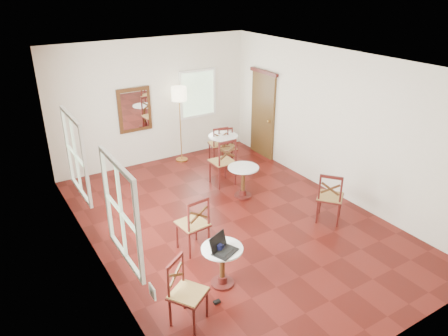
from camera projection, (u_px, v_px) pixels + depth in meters
name	position (u px, v px, depth m)	size (l,w,h in m)	color
ground	(232.00, 221.00, 8.12)	(7.00, 7.00, 0.00)	#53120E
room_shell	(222.00, 123.00, 7.52)	(5.02, 7.02, 3.01)	silver
cafe_table_near	(222.00, 262.00, 6.31)	(0.62, 0.62, 0.65)	#4B1612
cafe_table_mid	(243.00, 178.00, 8.86)	(0.64, 0.64, 0.68)	#4B1612
cafe_table_back	(223.00, 147.00, 10.39)	(0.71, 0.71, 0.75)	#4B1612
chair_near_a	(193.00, 224.00, 7.07)	(0.52, 0.52, 1.03)	#4B1612
chair_near_b	(186.00, 292.00, 5.59)	(0.61, 0.61, 0.96)	#4B1612
chair_mid_a	(223.00, 162.00, 9.34)	(0.50, 0.50, 1.09)	#4B1612
chair_mid_b	(330.00, 197.00, 7.94)	(0.65, 0.65, 1.01)	#4B1612
chair_back_a	(219.00, 144.00, 10.51)	(0.52, 0.52, 0.95)	#4B1612
chair_back_b	(227.00, 147.00, 10.42)	(0.51, 0.51, 0.89)	#4B1612
floor_lamp	(179.00, 99.00, 10.14)	(0.36, 0.36, 1.87)	#BF8C3F
laptop	(222.00, 248.00, 6.10)	(0.44, 0.40, 0.25)	black
mouse	(220.00, 252.00, 6.09)	(0.09, 0.06, 0.03)	black
navy_mug	(220.00, 248.00, 6.12)	(0.13, 0.09, 0.10)	#0F1135
water_glass	(216.00, 243.00, 6.23)	(0.06, 0.06, 0.10)	white
power_adapter	(217.00, 302.00, 6.09)	(0.10, 0.06, 0.04)	black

